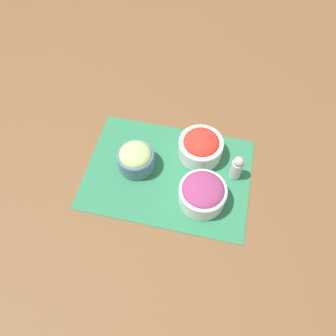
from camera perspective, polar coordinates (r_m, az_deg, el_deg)
name	(u,v)px	position (r m, az deg, el deg)	size (l,w,h in m)	color
ground_plane	(168,174)	(1.02, 0.00, -0.98)	(3.00, 3.00, 0.00)	brown
placemat	(168,173)	(1.02, 0.00, -0.93)	(0.51, 0.36, 0.00)	#2D7A51
tomato_bowl	(201,146)	(1.03, 5.72, 3.82)	(0.14, 0.14, 0.09)	white
onion_bowl	(203,193)	(0.94, 6.05, -4.32)	(0.14, 0.14, 0.08)	silver
cucumber_bowl	(136,158)	(1.00, -5.62, 1.78)	(0.11, 0.11, 0.09)	slate
pepper_shaker	(237,167)	(1.00, 11.88, 0.13)	(0.04, 0.04, 0.09)	silver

